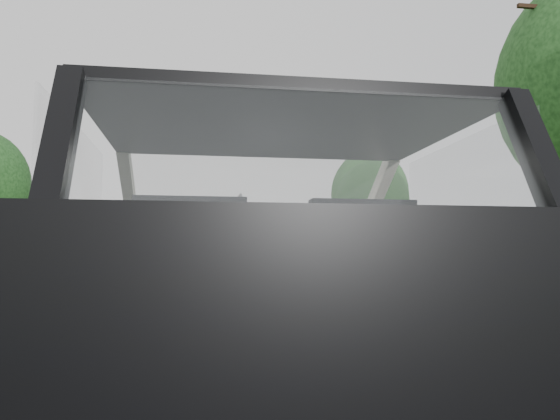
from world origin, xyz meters
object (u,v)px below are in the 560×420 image
object	(u,v)px
other_car	(174,261)
utility_pole	(553,131)
subject_car	(267,276)
highway_sign	(290,250)
cat	(274,219)

from	to	relation	value
other_car	utility_pole	world-z (taller)	utility_pole
utility_pole	other_car	bearing A→B (deg)	121.32
subject_car	highway_sign	world-z (taller)	highway_sign
subject_car	cat	size ratio (longest dim) A/B	7.69
highway_sign	utility_pole	size ratio (longest dim) A/B	0.34
cat	highway_sign	distance (m)	25.60
subject_car	utility_pole	distance (m)	12.95
utility_pole	highway_sign	bearing A→B (deg)	102.93
cat	highway_sign	size ratio (longest dim) A/B	0.19
subject_car	highway_sign	bearing A→B (deg)	79.92
cat	utility_pole	distance (m)	12.35
highway_sign	subject_car	bearing A→B (deg)	-113.03
subject_car	cat	world-z (taller)	subject_car
subject_car	utility_pole	world-z (taller)	utility_pole
highway_sign	utility_pole	world-z (taller)	utility_pole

